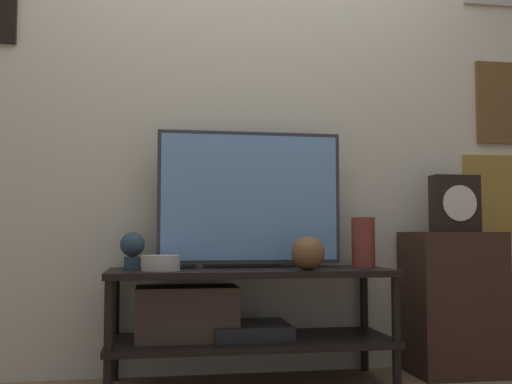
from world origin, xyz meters
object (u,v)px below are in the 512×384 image
Objects in this scene: vase_wide_bowl at (161,263)px; decorative_bust at (132,248)px; television at (250,198)px; vase_round_glass at (308,253)px; mantel_clock at (455,204)px; vase_tall_ceramic at (363,242)px.

vase_wide_bowl is 0.99× the size of decorative_bust.
vase_wide_bowl is at bearing -159.36° from television.
vase_wide_bowl is 0.68m from vase_round_glass.
vase_wide_bowl is 0.22m from decorative_bust.
television is at bearing 177.34° from mantel_clock.
mantel_clock is at bearing -1.77° from decorative_bust.
mantel_clock is (0.84, 0.19, 0.25)m from vase_round_glass.
vase_wide_bowl is at bearing -175.63° from mantel_clock.
mantel_clock is (1.51, 0.12, 0.29)m from vase_wide_bowl.
vase_wide_bowl is at bearing -51.10° from decorative_bust.
television reaches higher than vase_tall_ceramic.
vase_tall_ceramic is 1.14m from decorative_bust.
mantel_clock is at bearing 12.65° from vase_round_glass.
television is 0.56m from vase_wide_bowl.
television reaches higher than vase_round_glass.
television is at bearing 134.52° from vase_round_glass.
vase_round_glass is at bearing -152.22° from vase_tall_ceramic.
television is 5.26× the size of vase_wide_bowl.
decorative_bust is at bearing 178.23° from mantel_clock.
vase_wide_bowl is 0.59× the size of mantel_clock.
television reaches higher than mantel_clock.
vase_tall_ceramic is at bearing 27.78° from vase_round_glass.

